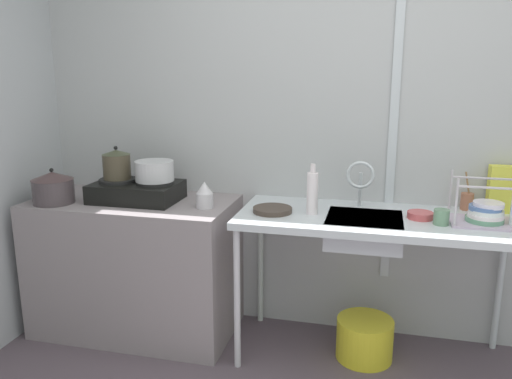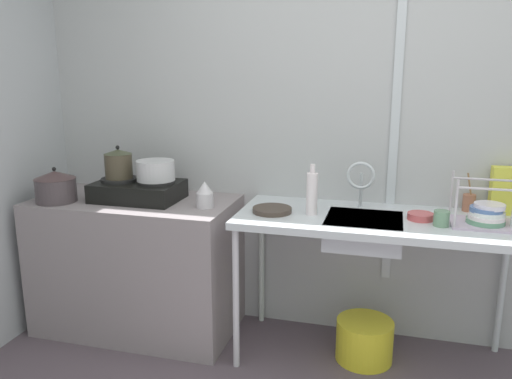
{
  "view_description": "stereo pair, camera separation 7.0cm",
  "coord_description": "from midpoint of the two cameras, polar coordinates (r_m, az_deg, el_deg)",
  "views": [
    {
      "loc": [
        0.09,
        -1.44,
        1.62
      ],
      "look_at": [
        -0.58,
        1.28,
        0.96
      ],
      "focal_mm": 35.52,
      "sensor_mm": 36.0,
      "label": 1
    },
    {
      "loc": [
        0.16,
        -1.43,
        1.62
      ],
      "look_at": [
        -0.58,
        1.28,
        0.96
      ],
      "focal_mm": 35.52,
      "sensor_mm": 36.0,
      "label": 2
    }
  ],
  "objects": [
    {
      "name": "pot_on_left_burner",
      "position": [
        3.18,
        -14.62,
        2.83
      ],
      "size": [
        0.17,
        0.17,
        0.2
      ],
      "color": "#48402F",
      "rests_on": "stove"
    },
    {
      "name": "counter_sink",
      "position": [
        2.84,
        14.09,
        -4.24
      ],
      "size": [
        1.51,
        0.63,
        0.85
      ],
      "color": "silver",
      "rests_on": "ground"
    },
    {
      "name": "bottle_by_sink",
      "position": [
        2.78,
        7.04,
        -0.38
      ],
      "size": [
        0.06,
        0.06,
        0.28
      ],
      "color": "white",
      "rests_on": "counter_sink"
    },
    {
      "name": "counter_concrete",
      "position": [
        3.31,
        -12.6,
        -8.23
      ],
      "size": [
        1.23,
        0.63,
        0.85
      ],
      "primitive_type": "cube",
      "color": "gray",
      "rests_on": "ground"
    },
    {
      "name": "pot_beside_stove",
      "position": [
        3.25,
        -21.07,
        0.34
      ],
      "size": [
        0.24,
        0.24,
        0.21
      ],
      "color": "#473D41",
      "rests_on": "counter_concrete"
    },
    {
      "name": "cereal_box",
      "position": [
        3.11,
        26.92,
        -0.11
      ],
      "size": [
        0.16,
        0.09,
        0.26
      ],
      "primitive_type": "cube",
      "rotation": [
        0.0,
        0.0,
        0.04
      ],
      "color": "#DFDC45",
      "rests_on": "counter_sink"
    },
    {
      "name": "cup_by_rack",
      "position": [
        2.75,
        20.84,
        -3.06
      ],
      "size": [
        0.08,
        0.08,
        0.08
      ],
      "primitive_type": "cylinder",
      "color": "slate",
      "rests_on": "counter_sink"
    },
    {
      "name": "frying_pan",
      "position": [
        2.83,
        2.54,
        -2.32
      ],
      "size": [
        0.22,
        0.22,
        0.03
      ],
      "primitive_type": "cylinder",
      "color": "#3E332B",
      "rests_on": "counter_sink"
    },
    {
      "name": "utensil_jar",
      "position": [
        3.09,
        23.46,
        -1.33
      ],
      "size": [
        0.07,
        0.07,
        0.22
      ],
      "color": "#A4644A",
      "rests_on": "counter_sink"
    },
    {
      "name": "wall_back",
      "position": [
        3.1,
        12.98,
        6.45
      ],
      "size": [
        4.88,
        0.1,
        2.54
      ],
      "primitive_type": "cube",
      "color": "#B1B3B4",
      "rests_on": "ground"
    },
    {
      "name": "sink_basin",
      "position": [
        2.81,
        12.71,
        -4.59
      ],
      "size": [
        0.4,
        0.37,
        0.15
      ],
      "primitive_type": "cube",
      "color": "silver",
      "rests_on": "counter_sink"
    },
    {
      "name": "pot_on_right_burner",
      "position": [
        3.07,
        -10.6,
        2.13
      ],
      "size": [
        0.23,
        0.23,
        0.12
      ],
      "color": "silver",
      "rests_on": "stove"
    },
    {
      "name": "percolator",
      "position": [
        2.92,
        -5.1,
        -0.61
      ],
      "size": [
        0.1,
        0.1,
        0.15
      ],
      "color": "silver",
      "rests_on": "counter_concrete"
    },
    {
      "name": "bucket_on_floor",
      "position": [
        3.09,
        12.76,
        -16.21
      ],
      "size": [
        0.32,
        0.32,
        0.24
      ],
      "primitive_type": "cylinder",
      "color": "yellow",
      "rests_on": "ground"
    },
    {
      "name": "stove",
      "position": [
        3.16,
        -12.51,
        -0.07
      ],
      "size": [
        0.51,
        0.35,
        0.13
      ],
      "color": "black",
      "rests_on": "counter_concrete"
    },
    {
      "name": "dish_rack",
      "position": [
        2.85,
        25.19,
        -2.66
      ],
      "size": [
        0.35,
        0.25,
        0.25
      ],
      "color": "#BCB4BB",
      "rests_on": "counter_sink"
    },
    {
      "name": "wall_metal_strip",
      "position": [
        3.03,
        16.12,
        8.54
      ],
      "size": [
        0.05,
        0.01,
        2.03
      ],
      "primitive_type": "cube",
      "color": "silver"
    },
    {
      "name": "faucet",
      "position": [
        2.9,
        12.39,
        1.29
      ],
      "size": [
        0.16,
        0.09,
        0.28
      ],
      "color": "silver",
      "rests_on": "counter_sink"
    },
    {
      "name": "small_bowl_on_drainboard",
      "position": [
        2.83,
        18.71,
        -2.89
      ],
      "size": [
        0.14,
        0.14,
        0.04
      ],
      "primitive_type": "cylinder",
      "color": "#C45053",
      "rests_on": "counter_sink"
    }
  ]
}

